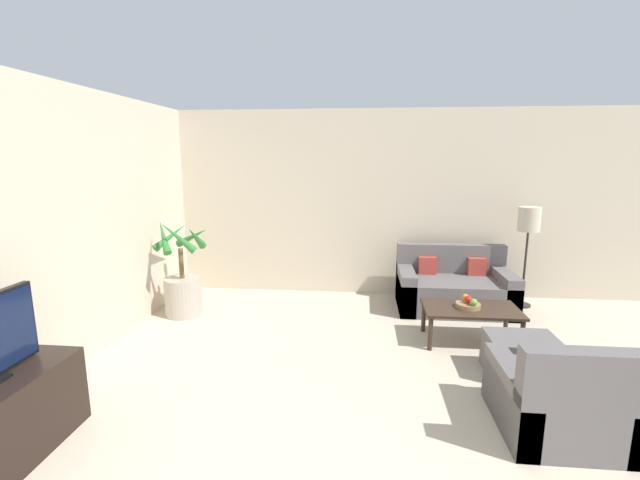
# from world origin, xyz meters

# --- Properties ---
(wall_back) EXTENTS (8.70, 0.06, 2.70)m
(wall_back) POSITION_xyz_m (0.00, 6.78, 1.35)
(wall_back) COLOR beige
(wall_back) RESTS_ON ground_plane
(potted_palm) EXTENTS (0.70, 0.69, 1.28)m
(potted_palm) POSITION_xyz_m (-3.13, 5.61, 0.40)
(potted_palm) COLOR #ADA393
(potted_palm) RESTS_ON ground_plane
(sofa_loveseat) EXTENTS (1.48, 0.87, 0.83)m
(sofa_loveseat) POSITION_xyz_m (0.41, 6.19, 0.28)
(sofa_loveseat) COLOR #605B5B
(sofa_loveseat) RESTS_ON ground_plane
(floor_lamp) EXTENTS (0.28, 0.28, 1.38)m
(floor_lamp) POSITION_xyz_m (1.38, 6.38, 1.13)
(floor_lamp) COLOR #2D2823
(floor_lamp) RESTS_ON ground_plane
(coffee_table) EXTENTS (1.03, 0.59, 0.40)m
(coffee_table) POSITION_xyz_m (0.37, 5.10, 0.35)
(coffee_table) COLOR #38281E
(coffee_table) RESTS_ON ground_plane
(fruit_bowl) EXTENTS (0.27, 0.27, 0.05)m
(fruit_bowl) POSITION_xyz_m (0.34, 5.10, 0.42)
(fruit_bowl) COLOR #997A4C
(fruit_bowl) RESTS_ON coffee_table
(apple_red) EXTENTS (0.08, 0.08, 0.08)m
(apple_red) POSITION_xyz_m (0.33, 5.10, 0.49)
(apple_red) COLOR red
(apple_red) RESTS_ON fruit_bowl
(apple_green) EXTENTS (0.08, 0.08, 0.08)m
(apple_green) POSITION_xyz_m (0.37, 5.02, 0.49)
(apple_green) COLOR olive
(apple_green) RESTS_ON fruit_bowl
(orange_fruit) EXTENTS (0.08, 0.08, 0.08)m
(orange_fruit) POSITION_xyz_m (0.33, 5.19, 0.49)
(orange_fruit) COLOR orange
(orange_fruit) RESTS_ON fruit_bowl
(armchair) EXTENTS (0.86, 0.86, 0.80)m
(armchair) POSITION_xyz_m (0.65, 3.53, 0.25)
(armchair) COLOR #605B5B
(armchair) RESTS_ON ground_plane
(ottoman) EXTENTS (0.63, 0.47, 0.38)m
(ottoman) POSITION_xyz_m (0.67, 4.39, 0.19)
(ottoman) COLOR #605B5B
(ottoman) RESTS_ON ground_plane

